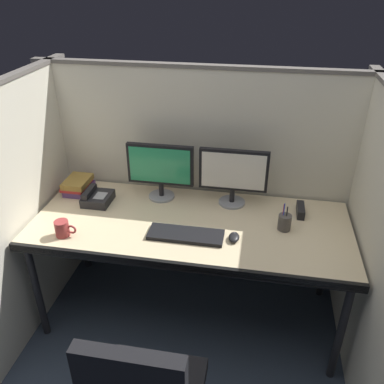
{
  "coord_description": "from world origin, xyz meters",
  "views": [
    {
      "loc": [
        0.37,
        -1.7,
        2.09
      ],
      "look_at": [
        0.0,
        0.35,
        0.92
      ],
      "focal_mm": 37.87,
      "sensor_mm": 36.0,
      "label": 1
    }
  ],
  "objects_px": {
    "desk_phone": "(97,198)",
    "pen_cup": "(285,222)",
    "desk": "(190,230)",
    "book_stack": "(78,185)",
    "monitor_left": "(160,168)",
    "computer_mouse": "(234,237)",
    "coffee_mug": "(63,228)",
    "monitor_right": "(233,174)",
    "red_stapler": "(300,210)",
    "keyboard_main": "(186,235)"
  },
  "relations": [
    {
      "from": "desk_phone",
      "to": "pen_cup",
      "type": "bearing_deg",
      "value": -4.68
    },
    {
      "from": "desk",
      "to": "book_stack",
      "type": "height_order",
      "value": "book_stack"
    },
    {
      "from": "monitor_left",
      "to": "desk_phone",
      "type": "relative_size",
      "value": 2.26
    },
    {
      "from": "computer_mouse",
      "to": "desk_phone",
      "type": "bearing_deg",
      "value": 164.41
    },
    {
      "from": "coffee_mug",
      "to": "monitor_right",
      "type": "bearing_deg",
      "value": 30.08
    },
    {
      "from": "desk",
      "to": "pen_cup",
      "type": "bearing_deg",
      "value": 3.85
    },
    {
      "from": "monitor_left",
      "to": "red_stapler",
      "type": "bearing_deg",
      "value": -3.24
    },
    {
      "from": "desk_phone",
      "to": "desk",
      "type": "bearing_deg",
      "value": -11.88
    },
    {
      "from": "coffee_mug",
      "to": "desk",
      "type": "bearing_deg",
      "value": 20.05
    },
    {
      "from": "desk",
      "to": "monitor_right",
      "type": "distance_m",
      "value": 0.44
    },
    {
      "from": "desk",
      "to": "pen_cup",
      "type": "distance_m",
      "value": 0.56
    },
    {
      "from": "desk",
      "to": "coffee_mug",
      "type": "distance_m",
      "value": 0.74
    },
    {
      "from": "monitor_left",
      "to": "book_stack",
      "type": "bearing_deg",
      "value": -177.3
    },
    {
      "from": "desk",
      "to": "desk_phone",
      "type": "height_order",
      "value": "desk_phone"
    },
    {
      "from": "computer_mouse",
      "to": "desk_phone",
      "type": "height_order",
      "value": "desk_phone"
    },
    {
      "from": "monitor_left",
      "to": "pen_cup",
      "type": "bearing_deg",
      "value": -16.59
    },
    {
      "from": "desk",
      "to": "desk_phone",
      "type": "distance_m",
      "value": 0.66
    },
    {
      "from": "desk",
      "to": "red_stapler",
      "type": "xyz_separation_m",
      "value": [
        0.65,
        0.22,
        0.08
      ]
    },
    {
      "from": "keyboard_main",
      "to": "coffee_mug",
      "type": "height_order",
      "value": "coffee_mug"
    },
    {
      "from": "monitor_right",
      "to": "desk_phone",
      "type": "bearing_deg",
      "value": -170.64
    },
    {
      "from": "keyboard_main",
      "to": "computer_mouse",
      "type": "bearing_deg",
      "value": 3.24
    },
    {
      "from": "red_stapler",
      "to": "book_stack",
      "type": "height_order",
      "value": "book_stack"
    },
    {
      "from": "keyboard_main",
      "to": "monitor_right",
      "type": "bearing_deg",
      "value": 61.46
    },
    {
      "from": "keyboard_main",
      "to": "computer_mouse",
      "type": "relative_size",
      "value": 4.48
    },
    {
      "from": "monitor_right",
      "to": "desk_phone",
      "type": "relative_size",
      "value": 2.26
    },
    {
      "from": "computer_mouse",
      "to": "keyboard_main",
      "type": "bearing_deg",
      "value": -176.76
    },
    {
      "from": "red_stapler",
      "to": "monitor_left",
      "type": "bearing_deg",
      "value": 176.76
    },
    {
      "from": "book_stack",
      "to": "monitor_left",
      "type": "bearing_deg",
      "value": 2.7
    },
    {
      "from": "monitor_right",
      "to": "coffee_mug",
      "type": "distance_m",
      "value": 1.07
    },
    {
      "from": "red_stapler",
      "to": "computer_mouse",
      "type": "bearing_deg",
      "value": -137.94
    },
    {
      "from": "desk",
      "to": "red_stapler",
      "type": "height_order",
      "value": "red_stapler"
    },
    {
      "from": "coffee_mug",
      "to": "book_stack",
      "type": "bearing_deg",
      "value": 104.54
    },
    {
      "from": "desk",
      "to": "book_stack",
      "type": "bearing_deg",
      "value": 163.21
    },
    {
      "from": "monitor_left",
      "to": "coffee_mug",
      "type": "distance_m",
      "value": 0.71
    },
    {
      "from": "computer_mouse",
      "to": "desk_phone",
      "type": "xyz_separation_m",
      "value": [
        -0.91,
        0.25,
        0.02
      ]
    },
    {
      "from": "red_stapler",
      "to": "book_stack",
      "type": "distance_m",
      "value": 1.47
    },
    {
      "from": "monitor_left",
      "to": "red_stapler",
      "type": "height_order",
      "value": "monitor_left"
    },
    {
      "from": "keyboard_main",
      "to": "red_stapler",
      "type": "xyz_separation_m",
      "value": [
        0.65,
        0.36,
        0.02
      ]
    },
    {
      "from": "computer_mouse",
      "to": "coffee_mug",
      "type": "relative_size",
      "value": 0.76
    },
    {
      "from": "computer_mouse",
      "to": "red_stapler",
      "type": "relative_size",
      "value": 0.64
    },
    {
      "from": "monitor_right",
      "to": "computer_mouse",
      "type": "xyz_separation_m",
      "value": [
        0.05,
        -0.4,
        -0.2
      ]
    },
    {
      "from": "monitor_right",
      "to": "desk_phone",
      "type": "distance_m",
      "value": 0.89
    },
    {
      "from": "computer_mouse",
      "to": "coffee_mug",
      "type": "bearing_deg",
      "value": -172.21
    },
    {
      "from": "monitor_left",
      "to": "keyboard_main",
      "type": "relative_size",
      "value": 1.0
    },
    {
      "from": "book_stack",
      "to": "desk_phone",
      "type": "bearing_deg",
      "value": -32.18
    },
    {
      "from": "monitor_left",
      "to": "coffee_mug",
      "type": "bearing_deg",
      "value": -130.22
    },
    {
      "from": "monitor_left",
      "to": "desk",
      "type": "bearing_deg",
      "value": -48.22
    },
    {
      "from": "computer_mouse",
      "to": "book_stack",
      "type": "height_order",
      "value": "book_stack"
    },
    {
      "from": "desk_phone",
      "to": "monitor_right",
      "type": "bearing_deg",
      "value": 9.36
    },
    {
      "from": "pen_cup",
      "to": "book_stack",
      "type": "distance_m",
      "value": 1.38
    }
  ]
}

